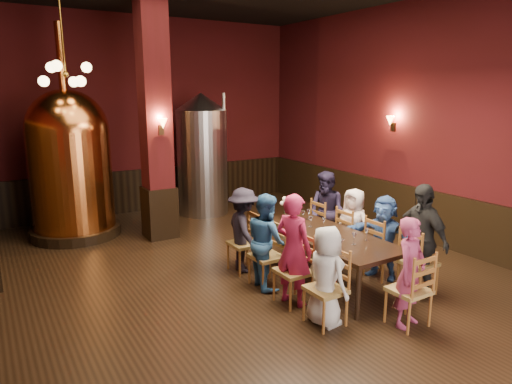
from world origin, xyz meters
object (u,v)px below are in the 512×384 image
person_2 (267,241)px  copper_kettle (70,162)px  steel_vessel (202,154)px  person_1 (294,249)px  dining_table (326,238)px  rose_vase (287,204)px  person_0 (326,276)px

person_2 → copper_kettle: copper_kettle is taller
person_2 → steel_vessel: (0.95, 4.26, 0.69)m
person_1 → steel_vessel: steel_vessel is taller
steel_vessel → copper_kettle: bearing=-175.0°
dining_table → copper_kettle: bearing=122.5°
dining_table → person_1: 0.91m
steel_vessel → rose_vase: 3.61m
person_1 → copper_kettle: size_ratio=0.38×
person_1 → person_2: person_1 is taller
person_0 → copper_kettle: (-1.96, 5.34, 0.85)m
person_2 → copper_kettle: 4.52m
dining_table → person_2: size_ratio=1.73×
copper_kettle → person_0: bearing=-69.8°
person_1 → copper_kettle: copper_kettle is taller
person_0 → copper_kettle: copper_kettle is taller
dining_table → rose_vase: 1.04m
rose_vase → person_0: bearing=-112.4°
person_0 → rose_vase: bearing=-26.2°
dining_table → person_1: size_ratio=1.58×
person_2 → rose_vase: size_ratio=3.82×
dining_table → copper_kettle: 5.22m
steel_vessel → person_0: bearing=-99.6°
steel_vessel → person_1: bearing=-100.9°
person_2 → copper_kettle: (-1.95, 4.01, 0.78)m
person_2 → steel_vessel: steel_vessel is taller
person_0 → dining_table: bearing=-43.7°
person_1 → copper_kettle: bearing=5.6°
person_0 → steel_vessel: size_ratio=0.45×
dining_table → steel_vessel: size_ratio=0.86×
person_1 → rose_vase: size_ratio=4.18×
dining_table → copper_kettle: copper_kettle is taller
person_1 → copper_kettle: (-1.96, 4.67, 0.71)m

